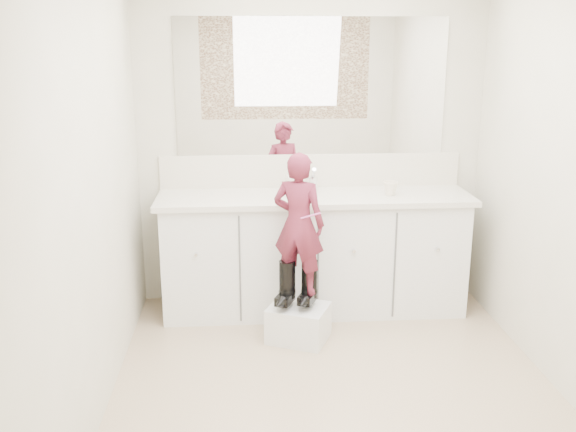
{
  "coord_description": "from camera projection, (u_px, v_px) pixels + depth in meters",
  "views": [
    {
      "loc": [
        -0.51,
        -3.29,
        1.98
      ],
      "look_at": [
        -0.23,
        0.74,
        0.87
      ],
      "focal_mm": 40.0,
      "sensor_mm": 36.0,
      "label": 1
    }
  ],
  "objects": [
    {
      "name": "dot_panel",
      "position": [
        421.0,
        158.0,
        1.85
      ],
      "size": [
        2.0,
        0.01,
        1.2
      ],
      "primitive_type": "cube",
      "color": "#472819",
      "rests_on": "wall_front"
    },
    {
      "name": "floor",
      "position": [
        336.0,
        392.0,
        3.72
      ],
      "size": [
        3.0,
        3.0,
        0.0
      ],
      "primitive_type": "plane",
      "color": "#997B64",
      "rests_on": "ground"
    },
    {
      "name": "mirror",
      "position": [
        312.0,
        87.0,
        4.72
      ],
      "size": [
        2.0,
        0.02,
        1.0
      ],
      "primitive_type": "cube",
      "color": "white",
      "rests_on": "wall_back"
    },
    {
      "name": "toothbrush",
      "position": [
        311.0,
        216.0,
        4.09
      ],
      "size": [
        0.13,
        0.07,
        0.06
      ],
      "primitive_type": "cylinder",
      "rotation": [
        0.0,
        1.22,
        -0.41
      ],
      "color": "#DC55AA",
      "rests_on": "toddler"
    },
    {
      "name": "toddler",
      "position": [
        299.0,
        224.0,
        4.19
      ],
      "size": [
        0.41,
        0.35,
        0.95
      ],
      "primitive_type": "imported",
      "rotation": [
        0.0,
        0.0,
        2.73
      ],
      "color": "#A1314A",
      "rests_on": "step_stool"
    },
    {
      "name": "boot_left",
      "position": [
        287.0,
        284.0,
        4.29
      ],
      "size": [
        0.19,
        0.24,
        0.32
      ],
      "primitive_type": null,
      "rotation": [
        0.0,
        0.0,
        -0.41
      ],
      "color": "black",
      "rests_on": "step_stool"
    },
    {
      "name": "backsplash",
      "position": [
        311.0,
        171.0,
        4.88
      ],
      "size": [
        2.28,
        0.03,
        0.25
      ],
      "primitive_type": "cube",
      "color": "beige",
      "rests_on": "countertop"
    },
    {
      "name": "faucet",
      "position": [
        312.0,
        183.0,
        4.8
      ],
      "size": [
        0.08,
        0.08,
        0.1
      ],
      "primitive_type": "cylinder",
      "color": "silver",
      "rests_on": "countertop"
    },
    {
      "name": "countertop",
      "position": [
        315.0,
        198.0,
        4.66
      ],
      "size": [
        2.28,
        0.58,
        0.04
      ],
      "primitive_type": "cube",
      "color": "beige",
      "rests_on": "vanity_cabinet"
    },
    {
      "name": "vanity_cabinet",
      "position": [
        314.0,
        255.0,
        4.79
      ],
      "size": [
        2.2,
        0.55,
        0.85
      ],
      "primitive_type": "cube",
      "color": "silver",
      "rests_on": "floor"
    },
    {
      "name": "wall_back",
      "position": [
        311.0,
        146.0,
        4.85
      ],
      "size": [
        2.6,
        0.0,
        2.6
      ],
      "primitive_type": "plane",
      "rotation": [
        1.57,
        0.0,
        0.0
      ],
      "color": "beige",
      "rests_on": "floor"
    },
    {
      "name": "soap_bottle",
      "position": [
        293.0,
        180.0,
        4.67
      ],
      "size": [
        0.1,
        0.1,
        0.2
      ],
      "primitive_type": "imported",
      "rotation": [
        0.0,
        0.0,
        0.08
      ],
      "color": "beige",
      "rests_on": "countertop"
    },
    {
      "name": "cup",
      "position": [
        391.0,
        188.0,
        4.64
      ],
      "size": [
        0.12,
        0.12,
        0.1
      ],
      "primitive_type": "imported",
      "rotation": [
        0.0,
        0.0,
        0.1
      ],
      "color": "beige",
      "rests_on": "countertop"
    },
    {
      "name": "step_stool",
      "position": [
        298.0,
        323.0,
        4.35
      ],
      "size": [
        0.48,
        0.44,
        0.24
      ],
      "primitive_type": "cube",
      "rotation": [
        0.0,
        0.0,
        -0.41
      ],
      "color": "silver",
      "rests_on": "floor"
    },
    {
      "name": "wall_left",
      "position": [
        92.0,
        196.0,
        3.32
      ],
      "size": [
        0.0,
        3.0,
        3.0
      ],
      "primitive_type": "plane",
      "rotation": [
        1.57,
        0.0,
        1.57
      ],
      "color": "beige",
      "rests_on": "floor"
    },
    {
      "name": "boot_right",
      "position": [
        310.0,
        283.0,
        4.3
      ],
      "size": [
        0.19,
        0.24,
        0.32
      ],
      "primitive_type": null,
      "rotation": [
        0.0,
        0.0,
        -0.41
      ],
      "color": "black",
      "rests_on": "step_stool"
    },
    {
      "name": "wall_front",
      "position": [
        413.0,
        304.0,
        1.96
      ],
      "size": [
        2.6,
        0.0,
        2.6
      ],
      "primitive_type": "plane",
      "rotation": [
        -1.57,
        0.0,
        0.0
      ],
      "color": "beige",
      "rests_on": "floor"
    }
  ]
}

